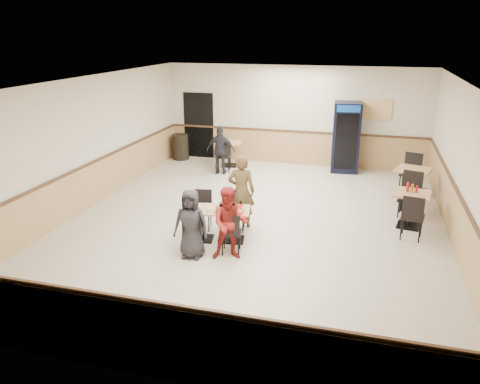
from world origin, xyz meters
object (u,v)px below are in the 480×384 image
(back_table, at_px, (229,150))
(side_table_far, at_px, (412,180))
(side_table_near, at_px, (411,204))
(main_table, at_px, (218,219))
(diner_man_opposite, at_px, (241,191))
(pepsi_cooler, at_px, (346,137))
(diner_woman_right, at_px, (230,224))
(diner_woman_left, at_px, (191,224))
(trash_bin, at_px, (181,147))
(lone_diner, at_px, (221,150))

(back_table, bearing_deg, side_table_far, -19.68)
(side_table_far, bearing_deg, side_table_near, -94.37)
(main_table, xyz_separation_m, side_table_far, (3.83, 3.40, 0.10))
(diner_man_opposite, xyz_separation_m, pepsi_cooler, (1.84, 4.83, 0.24))
(diner_woman_right, distance_m, side_table_near, 4.05)
(diner_woman_left, xyz_separation_m, trash_bin, (-2.85, 6.41, -0.24))
(diner_woman_right, relative_size, side_table_far, 1.42)
(back_table, bearing_deg, side_table_near, -34.98)
(diner_woman_left, relative_size, diner_man_opposite, 0.83)
(diner_woman_right, relative_size, trash_bin, 1.68)
(diner_woman_left, height_order, side_table_near, diner_woman_left)
(diner_man_opposite, bearing_deg, main_table, 64.69)
(lone_diner, distance_m, trash_bin, 2.15)
(pepsi_cooler, xyz_separation_m, trash_bin, (-5.19, -0.04, -0.61))
(diner_woman_left, relative_size, trash_bin, 1.60)
(trash_bin, bearing_deg, side_table_near, -29.72)
(diner_man_opposite, relative_size, side_table_near, 1.90)
(diner_woman_left, height_order, side_table_far, diner_woman_left)
(diner_woman_left, xyz_separation_m, pepsi_cooler, (2.35, 6.46, 0.37))
(lone_diner, bearing_deg, trash_bin, -41.10)
(lone_diner, bearing_deg, pepsi_cooler, -166.40)
(diner_woman_left, xyz_separation_m, back_table, (-1.09, 6.06, -0.14))
(diner_man_opposite, height_order, lone_diner, diner_man_opposite)
(diner_woman_left, distance_m, diner_woman_right, 0.71)
(diner_man_opposite, bearing_deg, lone_diner, -74.16)
(main_table, bearing_deg, lone_diner, 96.25)
(main_table, height_order, diner_woman_right, diner_woman_right)
(side_table_near, xyz_separation_m, pepsi_cooler, (-1.60, 3.92, 0.51))
(diner_woman_right, xyz_separation_m, side_table_far, (3.38, 4.08, -0.14))
(side_table_far, xyz_separation_m, trash_bin, (-6.92, 2.20, -0.14))
(lone_diner, xyz_separation_m, side_table_far, (5.17, -0.99, -0.15))
(side_table_near, bearing_deg, side_table_far, 85.63)
(side_table_far, relative_size, trash_bin, 1.18)
(main_table, distance_m, pepsi_cooler, 6.05)
(diner_woman_right, relative_size, pepsi_cooler, 0.67)
(main_table, relative_size, diner_woman_left, 1.02)
(lone_diner, bearing_deg, diner_man_opposite, 107.61)
(main_table, bearing_deg, back_table, 93.59)
(side_table_near, relative_size, side_table_far, 0.86)
(side_table_near, bearing_deg, back_table, 145.02)
(side_table_near, distance_m, trash_bin, 7.82)
(lone_diner, height_order, trash_bin, lone_diner)
(main_table, distance_m, trash_bin, 6.40)
(main_table, relative_size, side_table_far, 1.38)
(diner_woman_left, xyz_separation_m, side_table_far, (4.08, 4.21, -0.11))
(diner_man_opposite, height_order, side_table_far, diner_man_opposite)
(diner_woman_right, distance_m, trash_bin, 7.22)
(diner_woman_right, xyz_separation_m, diner_man_opposite, (-0.19, 1.49, 0.10))
(main_table, bearing_deg, diner_man_opposite, 62.10)
(lone_diner, relative_size, trash_bin, 1.72)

